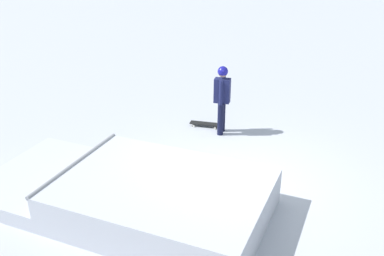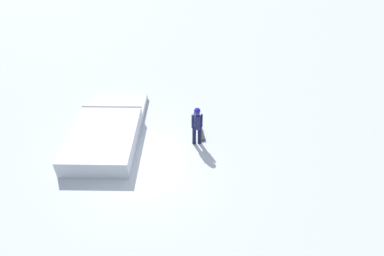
{
  "view_description": "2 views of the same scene",
  "coord_description": "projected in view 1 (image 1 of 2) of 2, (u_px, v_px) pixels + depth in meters",
  "views": [
    {
      "loc": [
        0.86,
        7.7,
        4.73
      ],
      "look_at": [
        0.98,
        -0.63,
        0.9
      ],
      "focal_mm": 41.19,
      "sensor_mm": 36.0,
      "label": 1
    },
    {
      "loc": [
        -9.05,
        1.56,
        8.57
      ],
      "look_at": [
        0.09,
        -2.03,
        1.0
      ],
      "focal_mm": 30.34,
      "sensor_mm": 36.0,
      "label": 2
    }
  ],
  "objects": [
    {
      "name": "skateboard",
      "position": [
        205.0,
        124.0,
        11.38
      ],
      "size": [
        0.82,
        0.39,
        0.09
      ],
      "rotation": [
        0.0,
        0.0,
        6.06
      ],
      "color": "black",
      "rests_on": "ground"
    },
    {
      "name": "ground_plane",
      "position": [
        240.0,
        181.0,
        8.96
      ],
      "size": [
        60.0,
        60.0,
        0.0
      ],
      "primitive_type": "plane",
      "color": "#B2B7C1"
    },
    {
      "name": "skater",
      "position": [
        222.0,
        95.0,
        10.65
      ],
      "size": [
        0.42,
        0.43,
        1.73
      ],
      "rotation": [
        0.0,
        0.0,
        6.04
      ],
      "color": "black",
      "rests_on": "ground"
    },
    {
      "name": "skate_ramp",
      "position": [
        139.0,
        196.0,
        7.92
      ],
      "size": [
        5.98,
        4.46,
        0.74
      ],
      "rotation": [
        0.0,
        0.0,
        -0.39
      ],
      "color": "silver",
      "rests_on": "ground"
    }
  ]
}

